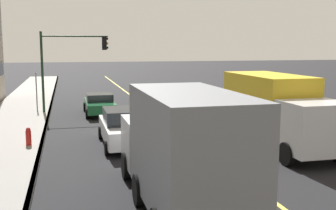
{
  "coord_description": "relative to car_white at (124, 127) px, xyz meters",
  "views": [
    {
      "loc": [
        -22.35,
        5.72,
        4.45
      ],
      "look_at": [
        -2.12,
        0.69,
        1.48
      ],
      "focal_mm": 44.03,
      "sensor_mm": 36.0,
      "label": 1
    }
  ],
  "objects": [
    {
      "name": "traffic_light_mast",
      "position": [
        9.91,
        2.22,
        2.91
      ],
      "size": [
        0.28,
        4.41,
        5.42
      ],
      "color": "#1E3823",
      "rests_on": "ground"
    },
    {
      "name": "sidewalk_slab",
      "position": [
        4.15,
        5.5,
        -0.76
      ],
      "size": [
        80.0,
        3.91,
        0.15
      ],
      "primitive_type": "cube",
      "color": "gray",
      "rests_on": "ground"
    },
    {
      "name": "ground",
      "position": [
        4.15,
        -3.26,
        -0.84
      ],
      "size": [
        200.0,
        200.0,
        0.0
      ],
      "primitive_type": "plane",
      "color": "black"
    },
    {
      "name": "car_green",
      "position": [
        9.07,
        0.36,
        -0.14
      ],
      "size": [
        4.7,
        1.99,
        1.36
      ],
      "color": "#1E6038",
      "rests_on": "ground"
    },
    {
      "name": "fire_hydrant",
      "position": [
        0.43,
        4.14,
        -0.37
      ],
      "size": [
        0.24,
        0.24,
        0.94
      ],
      "color": "red",
      "rests_on": "ground"
    },
    {
      "name": "car_white",
      "position": [
        0.0,
        0.0,
        0.0
      ],
      "size": [
        4.8,
        2.03,
        1.67
      ],
      "color": "silver",
      "rests_on": "ground"
    },
    {
      "name": "truck_yellow",
      "position": [
        -1.78,
        -6.61,
        0.85
      ],
      "size": [
        7.42,
        2.5,
        3.17
      ],
      "color": "silver",
      "rests_on": "ground"
    },
    {
      "name": "lane_stripe_center",
      "position": [
        4.15,
        -3.26,
        -0.83
      ],
      "size": [
        80.0,
        0.16,
        0.01
      ],
      "primitive_type": "cube",
      "color": "#D8CC4C",
      "rests_on": "ground"
    },
    {
      "name": "street_sign_post",
      "position": [
        11.09,
        4.45,
        0.76
      ],
      "size": [
        0.6,
        0.08,
        2.71
      ],
      "color": "slate",
      "rests_on": "ground"
    },
    {
      "name": "truck_gray",
      "position": [
        -7.78,
        -0.5,
        0.9
      ],
      "size": [
        7.22,
        2.41,
        3.34
      ],
      "color": "silver",
      "rests_on": "ground"
    },
    {
      "name": "curb_edge",
      "position": [
        4.15,
        3.62,
        -0.76
      ],
      "size": [
        80.0,
        0.16,
        0.15
      ],
      "primitive_type": "cube",
      "color": "slate",
      "rests_on": "ground"
    }
  ]
}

